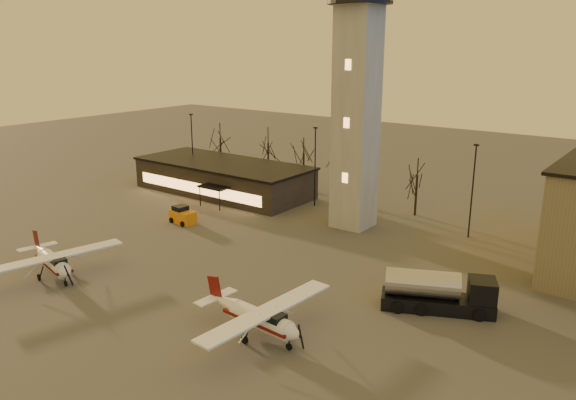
{
  "coord_description": "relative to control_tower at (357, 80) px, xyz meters",
  "views": [
    {
      "loc": [
        30.65,
        -23.28,
        20.26
      ],
      "look_at": [
        3.48,
        13.0,
        7.46
      ],
      "focal_mm": 35.0,
      "sensor_mm": 36.0,
      "label": 1
    }
  ],
  "objects": [
    {
      "name": "ground",
      "position": [
        0.0,
        -30.0,
        -16.33
      ],
      "size": [
        220.0,
        220.0,
        0.0
      ],
      "primitive_type": "plane",
      "color": "#494643",
      "rests_on": "ground"
    },
    {
      "name": "control_tower",
      "position": [
        0.0,
        0.0,
        0.0
      ],
      "size": [
        6.8,
        6.8,
        32.6
      ],
      "color": "gray",
      "rests_on": "ground"
    },
    {
      "name": "terminal",
      "position": [
        -21.99,
        1.98,
        -14.17
      ],
      "size": [
        25.4,
        12.2,
        4.3
      ],
      "color": "black",
      "rests_on": "ground"
    },
    {
      "name": "light_poles",
      "position": [
        0.5,
        1.0,
        -10.92
      ],
      "size": [
        58.5,
        12.25,
        10.14
      ],
      "color": "black",
      "rests_on": "ground"
    },
    {
      "name": "tree_row",
      "position": [
        -13.7,
        9.16,
        -10.39
      ],
      "size": [
        37.2,
        9.2,
        8.8
      ],
      "color": "black",
      "rests_on": "ground"
    },
    {
      "name": "cessna_front",
      "position": [
        7.89,
        -25.81,
        -15.17
      ],
      "size": [
        9.75,
        12.31,
        3.39
      ],
      "rotation": [
        0.0,
        0.0,
        -0.07
      ],
      "color": "white",
      "rests_on": "ground"
    },
    {
      "name": "cessna_rear",
      "position": [
        -13.57,
        -28.67,
        -15.21
      ],
      "size": [
        9.46,
        11.86,
        3.27
      ],
      "rotation": [
        0.0,
        0.0,
        -0.22
      ],
      "color": "silver",
      "rests_on": "ground"
    },
    {
      "name": "fuel_truck",
      "position": [
        15.97,
        -14.24,
        -15.06
      ],
      "size": [
        8.84,
        5.8,
        3.19
      ],
      "rotation": [
        0.0,
        0.0,
        0.43
      ],
      "color": "black",
      "rests_on": "ground"
    },
    {
      "name": "service_cart",
      "position": [
        -16.31,
        -10.98,
        -15.57
      ],
      "size": [
        3.3,
        2.27,
        1.99
      ],
      "rotation": [
        0.0,
        0.0,
        -0.1
      ],
      "color": "orange",
      "rests_on": "ground"
    }
  ]
}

